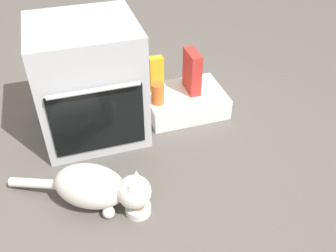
{
  "coord_description": "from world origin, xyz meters",
  "views": [
    {
      "loc": [
        -0.12,
        -1.46,
        1.5
      ],
      "look_at": [
        0.36,
        0.05,
        0.25
      ],
      "focal_mm": 39.78,
      "sensor_mm": 36.0,
      "label": 1
    }
  ],
  "objects_px": {
    "pantry_cabinet": "(185,101)",
    "sauce_jar": "(158,94)",
    "cereal_box": "(192,72)",
    "juice_carton": "(156,74)",
    "oven": "(89,82)",
    "food_bowl": "(138,208)",
    "cat": "(98,187)"
  },
  "relations": [
    {
      "from": "cat",
      "to": "juice_carton",
      "type": "height_order",
      "value": "juice_carton"
    },
    {
      "from": "juice_carton",
      "to": "cat",
      "type": "bearing_deg",
      "value": -124.57
    },
    {
      "from": "cat",
      "to": "cereal_box",
      "type": "relative_size",
      "value": 2.48
    },
    {
      "from": "pantry_cabinet",
      "to": "food_bowl",
      "type": "relative_size",
      "value": 4.03
    },
    {
      "from": "oven",
      "to": "sauce_jar",
      "type": "bearing_deg",
      "value": -4.54
    },
    {
      "from": "cat",
      "to": "juice_carton",
      "type": "xyz_separation_m",
      "value": [
        0.52,
        0.75,
        0.13
      ]
    },
    {
      "from": "oven",
      "to": "cereal_box",
      "type": "relative_size",
      "value": 2.54
    },
    {
      "from": "oven",
      "to": "juice_carton",
      "type": "xyz_separation_m",
      "value": [
        0.45,
        0.12,
        -0.1
      ]
    },
    {
      "from": "food_bowl",
      "to": "cat",
      "type": "height_order",
      "value": "cat"
    },
    {
      "from": "food_bowl",
      "to": "juice_carton",
      "type": "relative_size",
      "value": 0.54
    },
    {
      "from": "oven",
      "to": "pantry_cabinet",
      "type": "distance_m",
      "value": 0.68
    },
    {
      "from": "pantry_cabinet",
      "to": "juice_carton",
      "type": "bearing_deg",
      "value": 150.23
    },
    {
      "from": "oven",
      "to": "juice_carton",
      "type": "distance_m",
      "value": 0.47
    },
    {
      "from": "juice_carton",
      "to": "cereal_box",
      "type": "bearing_deg",
      "value": -18.69
    },
    {
      "from": "oven",
      "to": "cereal_box",
      "type": "xyz_separation_m",
      "value": [
        0.67,
        0.05,
        -0.08
      ]
    },
    {
      "from": "pantry_cabinet",
      "to": "cat",
      "type": "xyz_separation_m",
      "value": [
        -0.69,
        -0.66,
        0.06
      ]
    },
    {
      "from": "food_bowl",
      "to": "sauce_jar",
      "type": "height_order",
      "value": "sauce_jar"
    },
    {
      "from": "oven",
      "to": "cereal_box",
      "type": "distance_m",
      "value": 0.67
    },
    {
      "from": "pantry_cabinet",
      "to": "sauce_jar",
      "type": "bearing_deg",
      "value": -164.01
    },
    {
      "from": "food_bowl",
      "to": "cereal_box",
      "type": "bearing_deg",
      "value": 53.99
    },
    {
      "from": "food_bowl",
      "to": "juice_carton",
      "type": "distance_m",
      "value": 0.95
    },
    {
      "from": "pantry_cabinet",
      "to": "food_bowl",
      "type": "xyz_separation_m",
      "value": [
        -0.51,
        -0.76,
        -0.04
      ]
    },
    {
      "from": "cat",
      "to": "sauce_jar",
      "type": "height_order",
      "value": "sauce_jar"
    },
    {
      "from": "cereal_box",
      "to": "oven",
      "type": "bearing_deg",
      "value": -175.94
    },
    {
      "from": "pantry_cabinet",
      "to": "sauce_jar",
      "type": "distance_m",
      "value": 0.25
    },
    {
      "from": "pantry_cabinet",
      "to": "cereal_box",
      "type": "bearing_deg",
      "value": 21.72
    },
    {
      "from": "pantry_cabinet",
      "to": "cereal_box",
      "type": "relative_size",
      "value": 1.86
    },
    {
      "from": "food_bowl",
      "to": "cat",
      "type": "xyz_separation_m",
      "value": [
        -0.17,
        0.1,
        0.1
      ]
    },
    {
      "from": "cat",
      "to": "food_bowl",
      "type": "bearing_deg",
      "value": 0.0
    },
    {
      "from": "food_bowl",
      "to": "cat",
      "type": "relative_size",
      "value": 0.19
    },
    {
      "from": "sauce_jar",
      "to": "cereal_box",
      "type": "relative_size",
      "value": 0.5
    },
    {
      "from": "cereal_box",
      "to": "juice_carton",
      "type": "distance_m",
      "value": 0.24
    }
  ]
}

